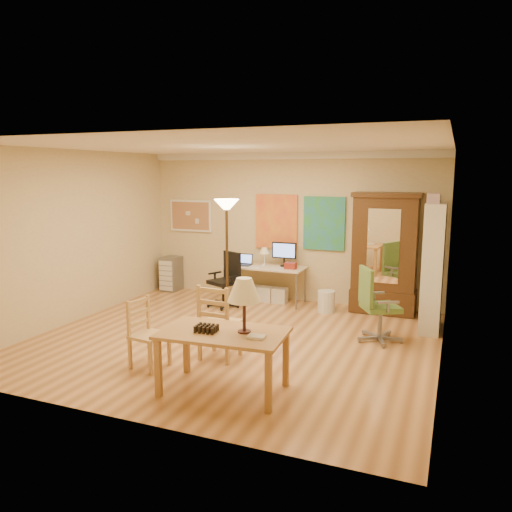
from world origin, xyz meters
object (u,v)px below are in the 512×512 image
at_px(computer_desk, 267,280).
at_px(office_chair_green, 377,322).
at_px(dining_table, 231,320).
at_px(office_chair_black, 225,292).
at_px(bookshelf, 433,268).
at_px(armoire, 384,261).

xyz_separation_m(computer_desk, office_chair_green, (2.20, -1.43, -0.12)).
bearing_deg(dining_table, office_chair_black, 116.60).
xyz_separation_m(computer_desk, bookshelf, (2.86, -0.62, 0.55)).
bearing_deg(computer_desk, office_chair_green, -33.07).
distance_m(computer_desk, armoire, 2.12).
relative_size(computer_desk, armoire, 0.72).
relative_size(computer_desk, bookshelf, 0.76).
bearing_deg(armoire, dining_table, -106.03).
height_order(dining_table, armoire, armoire).
bearing_deg(office_chair_green, bookshelf, 50.95).
relative_size(dining_table, office_chair_green, 1.32).
bearing_deg(bookshelf, office_chair_black, 179.24).
xyz_separation_m(office_chair_black, bookshelf, (3.43, -0.05, 0.69)).
bearing_deg(dining_table, computer_desk, 104.96).
distance_m(dining_table, office_chair_black, 3.52).
distance_m(office_chair_green, armoire, 1.64).
height_order(computer_desk, office_chair_green, computer_desk).
bearing_deg(dining_table, armoire, 73.97).
bearing_deg(office_chair_green, computer_desk, 146.93).
height_order(dining_table, office_chair_green, dining_table).
relative_size(office_chair_green, bookshelf, 0.55).
relative_size(computer_desk, office_chair_green, 1.38).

